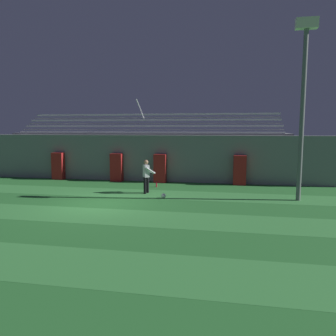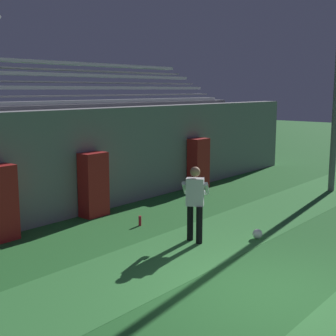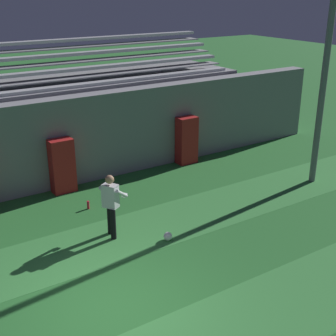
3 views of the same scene
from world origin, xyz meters
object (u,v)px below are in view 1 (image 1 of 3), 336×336
padding_pillar_gate_left (117,167)px  padding_pillar_far_right (240,170)px  floodlight_pole (304,87)px  padding_pillar_far_left (58,166)px  padding_pillar_gate_right (160,168)px  water_bottle (156,185)px  goalkeeper (147,174)px  soccer_ball (164,196)px

padding_pillar_gate_left → padding_pillar_far_right: (7.33, 0.00, 0.00)m
padding_pillar_gate_left → floodlight_pole: (9.81, -3.62, 4.13)m
padding_pillar_gate_left → padding_pillar_far_right: 7.33m
floodlight_pole → padding_pillar_far_left: bearing=165.2°
padding_pillar_gate_right → padding_pillar_far_right: 4.63m
padding_pillar_gate_right → padding_pillar_gate_left: bearing=180.0°
padding_pillar_gate_left → water_bottle: 3.30m
padding_pillar_gate_left → padding_pillar_far_right: same height
padding_pillar_gate_left → padding_pillar_gate_right: 2.70m
goalkeeper → padding_pillar_far_right: bearing=35.6°
padding_pillar_far_left → soccer_ball: bearing=-29.2°
soccer_ball → water_bottle: 2.88m
padding_pillar_gate_left → soccer_ball: size_ratio=7.66×
goalkeeper → soccer_ball: size_ratio=7.59×
goalkeeper → water_bottle: goalkeeper is taller
goalkeeper → padding_pillar_far_left: bearing=153.3°
padding_pillar_gate_left → floodlight_pole: size_ratio=0.22×
padding_pillar_gate_right → padding_pillar_far_left: same height
floodlight_pole → soccer_ball: size_ratio=35.62×
padding_pillar_gate_left → padding_pillar_gate_right: bearing=0.0°
padding_pillar_gate_right → goalkeeper: bearing=-89.9°
padding_pillar_far_right → water_bottle: (-4.51, -1.55, -0.72)m
padding_pillar_far_left → floodlight_pole: bearing=-14.8°
padding_pillar_far_right → goalkeeper: (-4.62, -3.31, 0.11)m
padding_pillar_gate_left → water_bottle: padding_pillar_gate_left is taller
floodlight_pole → water_bottle: bearing=163.5°
water_bottle → soccer_ball: bearing=-70.8°
padding_pillar_gate_left → soccer_ball: padding_pillar_gate_left is taller
padding_pillar_gate_left → soccer_ball: (3.77, -4.27, -0.73)m
padding_pillar_gate_left → goalkeeper: bearing=-50.6°
soccer_ball → water_bottle: size_ratio=0.92×
padding_pillar_gate_right → goalkeeper: 3.31m
padding_pillar_gate_left → soccer_ball: bearing=-48.6°
padding_pillar_gate_left → water_bottle: (2.82, -1.55, -0.72)m
floodlight_pole → soccer_ball: bearing=-173.8°
padding_pillar_gate_left → water_bottle: bearing=-28.8°
padding_pillar_gate_right → water_bottle: (0.12, -1.55, -0.72)m
water_bottle → padding_pillar_gate_right: bearing=94.3°
padding_pillar_gate_right → padding_pillar_far_left: bearing=180.0°
floodlight_pole → goalkeeper: bearing=177.5°
padding_pillar_gate_right → floodlight_pole: (7.10, -3.62, 4.13)m
padding_pillar_far_right → soccer_ball: (-3.56, -4.27, -0.73)m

